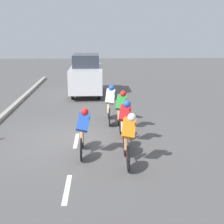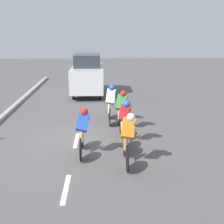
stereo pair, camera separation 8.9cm
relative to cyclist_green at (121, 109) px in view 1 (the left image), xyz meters
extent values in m
plane|color=#565454|center=(1.52, 1.01, -0.78)|extent=(60.00, 60.00, 0.00)
cube|color=white|center=(1.52, 4.25, -0.78)|extent=(0.12, 1.40, 0.01)
cube|color=white|center=(1.52, 1.05, -0.78)|extent=(0.12, 1.40, 0.01)
cube|color=white|center=(1.52, -2.15, -0.78)|extent=(0.12, 1.40, 0.01)
cylinder|color=black|center=(0.04, -0.57, -0.45)|extent=(0.03, 0.66, 0.66)
cylinder|color=black|center=(0.04, 0.42, -0.45)|extent=(0.03, 0.66, 0.66)
cylinder|color=black|center=(0.04, -0.08, -0.45)|extent=(0.04, 0.99, 0.04)
cylinder|color=black|center=(0.04, -0.25, -0.24)|extent=(0.04, 0.04, 0.42)
cylinder|color=white|center=(0.04, -0.13, -0.35)|extent=(0.07, 0.07, 0.16)
cylinder|color=tan|center=(0.04, -0.15, -0.27)|extent=(0.12, 0.23, 0.36)
cube|color=green|center=(-0.02, 0.02, 0.24)|extent=(0.43, 0.48, 0.62)
sphere|color=red|center=(-0.07, 0.24, 0.60)|extent=(0.22, 0.22, 0.22)
cylinder|color=black|center=(0.05, 2.36, -0.44)|extent=(0.03, 0.68, 0.68)
cylinder|color=black|center=(0.05, 3.39, -0.44)|extent=(0.03, 0.68, 0.68)
cylinder|color=red|center=(0.05, 2.88, -0.44)|extent=(0.04, 1.03, 0.04)
cylinder|color=red|center=(0.05, 2.70, -0.23)|extent=(0.04, 0.04, 0.42)
cylinder|color=green|center=(0.05, 2.83, -0.34)|extent=(0.07, 0.07, 0.16)
cylinder|color=#9E704C|center=(0.05, 2.80, -0.26)|extent=(0.12, 0.23, 0.36)
cube|color=orange|center=(0.00, 2.98, 0.24)|extent=(0.41, 0.47, 0.60)
sphere|color=white|center=(-0.05, 3.20, 0.59)|extent=(0.21, 0.21, 0.21)
cylinder|color=black|center=(0.02, 0.79, -0.45)|extent=(0.03, 0.66, 0.66)
cylinder|color=black|center=(0.02, 1.79, -0.45)|extent=(0.03, 0.66, 0.66)
cylinder|color=red|center=(0.02, 1.29, -0.45)|extent=(0.04, 1.00, 0.04)
cylinder|color=red|center=(0.02, 1.12, -0.24)|extent=(0.04, 0.04, 0.42)
cylinder|color=#1999D8|center=(0.02, 1.24, -0.35)|extent=(0.07, 0.07, 0.16)
cylinder|color=beige|center=(0.02, 1.22, -0.27)|extent=(0.12, 0.23, 0.36)
cube|color=red|center=(-0.03, 1.39, 0.21)|extent=(0.42, 0.45, 0.58)
sphere|color=blue|center=(-0.08, 1.61, 0.56)|extent=(0.22, 0.22, 0.22)
cylinder|color=black|center=(0.38, -1.52, -0.45)|extent=(0.03, 0.67, 0.67)
cylinder|color=black|center=(0.38, -0.51, -0.45)|extent=(0.03, 0.67, 0.67)
cylinder|color=black|center=(0.38, -1.02, -0.45)|extent=(0.04, 1.00, 0.04)
cylinder|color=black|center=(0.38, -1.19, -0.24)|extent=(0.04, 0.04, 0.42)
cylinder|color=#1999D8|center=(0.38, -1.07, -0.35)|extent=(0.07, 0.07, 0.16)
cylinder|color=#DBAD84|center=(0.38, -1.09, -0.27)|extent=(0.12, 0.23, 0.36)
cube|color=white|center=(0.34, -0.92, 0.26)|extent=(0.41, 0.49, 0.63)
sphere|color=blue|center=(0.29, -0.70, 0.64)|extent=(0.22, 0.22, 0.22)
cylinder|color=black|center=(1.27, 1.71, -0.46)|extent=(0.03, 0.65, 0.65)
cylinder|color=black|center=(1.27, 2.68, -0.46)|extent=(0.03, 0.65, 0.65)
cylinder|color=navy|center=(1.27, 2.20, -0.46)|extent=(0.04, 0.97, 0.04)
cylinder|color=navy|center=(1.27, 2.03, -0.25)|extent=(0.04, 0.04, 0.42)
cylinder|color=yellow|center=(1.27, 2.15, -0.36)|extent=(0.07, 0.07, 0.16)
cylinder|color=tan|center=(1.27, 2.12, -0.28)|extent=(0.12, 0.23, 0.36)
cube|color=blue|center=(1.21, 2.30, 0.22)|extent=(0.43, 0.47, 0.60)
sphere|color=red|center=(1.16, 2.52, 0.57)|extent=(0.21, 0.21, 0.21)
cylinder|color=black|center=(0.74, -5.20, -0.46)|extent=(0.14, 0.64, 0.64)
cylinder|color=black|center=(2.10, -5.20, -0.46)|extent=(0.14, 0.64, 0.64)
cylinder|color=black|center=(0.74, -7.62, -0.46)|extent=(0.14, 0.64, 0.64)
cylinder|color=black|center=(2.10, -7.62, -0.46)|extent=(0.14, 0.64, 0.64)
cube|color=silver|center=(1.42, -6.41, 0.15)|extent=(1.70, 3.91, 1.22)
cube|color=#2D333D|center=(1.42, -6.60, 1.09)|extent=(1.39, 2.15, 0.67)
camera|label=1|loc=(0.79, 10.68, 2.71)|focal=50.00mm
camera|label=2|loc=(0.70, 10.68, 2.71)|focal=50.00mm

